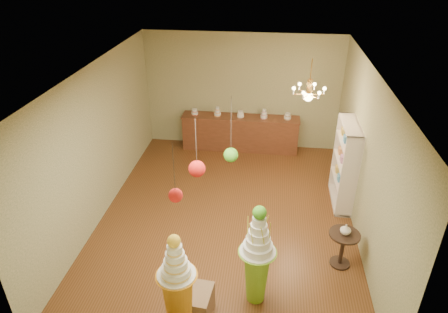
# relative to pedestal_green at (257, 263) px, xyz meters

# --- Properties ---
(floor) EXTENTS (6.50, 6.50, 0.00)m
(floor) POSITION_rel_pedestal_green_xyz_m (-0.69, 2.07, -0.72)
(floor) COLOR #5A3318
(floor) RESTS_ON ground
(ceiling) EXTENTS (6.50, 6.50, 0.00)m
(ceiling) POSITION_rel_pedestal_green_xyz_m (-0.69, 2.07, 2.28)
(ceiling) COLOR white
(ceiling) RESTS_ON ground
(wall_back) EXTENTS (5.00, 0.04, 3.00)m
(wall_back) POSITION_rel_pedestal_green_xyz_m (-0.69, 5.32, 0.78)
(wall_back) COLOR #99986C
(wall_back) RESTS_ON ground
(wall_front) EXTENTS (5.00, 0.04, 3.00)m
(wall_front) POSITION_rel_pedestal_green_xyz_m (-0.69, -1.18, 0.78)
(wall_front) COLOR #99986C
(wall_front) RESTS_ON ground
(wall_left) EXTENTS (0.04, 6.50, 3.00)m
(wall_left) POSITION_rel_pedestal_green_xyz_m (-3.19, 2.07, 0.78)
(wall_left) COLOR #99986C
(wall_left) RESTS_ON ground
(wall_right) EXTENTS (0.04, 6.50, 3.00)m
(wall_right) POSITION_rel_pedestal_green_xyz_m (1.81, 2.07, 0.78)
(wall_right) COLOR #99986C
(wall_right) RESTS_ON ground
(pedestal_green) EXTENTS (0.71, 0.71, 1.74)m
(pedestal_green) POSITION_rel_pedestal_green_xyz_m (0.00, 0.00, 0.00)
(pedestal_green) COLOR #76B127
(pedestal_green) RESTS_ON floor
(pedestal_orange) EXTENTS (0.57, 0.57, 1.78)m
(pedestal_orange) POSITION_rel_pedestal_green_xyz_m (-1.02, -0.78, 0.01)
(pedestal_orange) COLOR orange
(pedestal_orange) RESTS_ON floor
(burlap_riser) EXTENTS (0.55, 0.55, 0.46)m
(burlap_riser) POSITION_rel_pedestal_green_xyz_m (-0.88, -0.43, -0.48)
(burlap_riser) COLOR #846548
(burlap_riser) RESTS_ON floor
(sideboard) EXTENTS (3.04, 0.54, 1.16)m
(sideboard) POSITION_rel_pedestal_green_xyz_m (-0.69, 5.04, -0.24)
(sideboard) COLOR brown
(sideboard) RESTS_ON floor
(shelving_unit) EXTENTS (0.33, 1.20, 1.80)m
(shelving_unit) POSITION_rel_pedestal_green_xyz_m (1.65, 2.87, 0.19)
(shelving_unit) COLOR beige
(shelving_unit) RESTS_ON floor
(round_table) EXTENTS (0.64, 0.64, 0.66)m
(round_table) POSITION_rel_pedestal_green_xyz_m (1.41, 0.92, -0.29)
(round_table) COLOR black
(round_table) RESTS_ON floor
(vase) EXTENTS (0.18, 0.18, 0.19)m
(vase) POSITION_rel_pedestal_green_xyz_m (1.41, 0.92, 0.04)
(vase) COLOR beige
(vase) RESTS_ON round_table
(pom_red_left) EXTENTS (0.23, 0.23, 0.90)m
(pom_red_left) POSITION_rel_pedestal_green_xyz_m (-0.88, 0.12, 1.50)
(pom_red_left) COLOR #382F28
(pom_red_left) RESTS_ON ceiling
(pom_green_mid) EXTENTS (0.23, 0.23, 1.07)m
(pom_green_mid) POSITION_rel_pedestal_green_xyz_m (-0.50, 0.88, 1.33)
(pom_green_mid) COLOR #382F28
(pom_green_mid) RESTS_ON ceiling
(pom_red_right) EXTENTS (0.17, 0.17, 0.79)m
(pom_red_right) POSITION_rel_pedestal_green_xyz_m (-0.98, -0.67, 1.59)
(pom_red_right) COLOR #382F28
(pom_red_right) RESTS_ON ceiling
(chandelier) EXTENTS (0.73, 0.73, 0.85)m
(chandelier) POSITION_rel_pedestal_green_xyz_m (0.79, 3.06, 1.59)
(chandelier) COLOR gold
(chandelier) RESTS_ON ceiling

